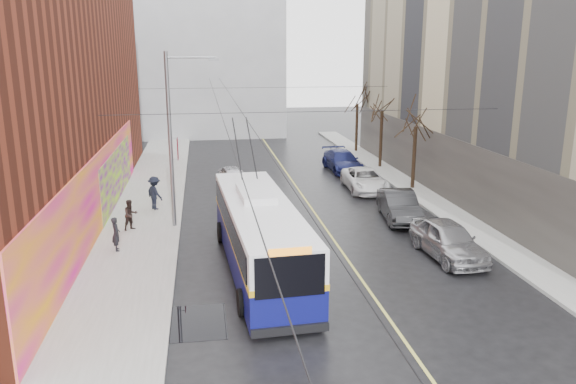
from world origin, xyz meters
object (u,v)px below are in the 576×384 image
(streetlight_pole, at_px, (173,136))
(parked_car_c, at_px, (365,180))
(trolleybus, at_px, (260,234))
(tree_near, at_px, (416,115))
(pedestrian_c, at_px, (155,193))
(parked_car_a, at_px, (448,240))
(tree_far, at_px, (358,95))
(pedestrian_a, at_px, (116,234))
(following_car, at_px, (234,177))
(parked_car_b, at_px, (399,206))
(parked_car_d, at_px, (342,161))
(pedestrian_b, at_px, (131,215))
(tree_mid, at_px, (383,101))

(streetlight_pole, xyz_separation_m, parked_car_c, (11.94, 6.27, -4.12))
(trolleybus, bearing_deg, tree_near, 44.00)
(pedestrian_c, bearing_deg, parked_car_a, -163.30)
(tree_far, distance_m, pedestrian_c, 23.83)
(tree_near, height_order, tree_far, tree_far)
(streetlight_pole, height_order, pedestrian_a, streetlight_pole)
(trolleybus, distance_m, following_car, 14.75)
(parked_car_b, bearing_deg, parked_car_a, -80.65)
(streetlight_pole, xyz_separation_m, parked_car_a, (12.14, -6.18, -4.02))
(streetlight_pole, xyz_separation_m, parked_car_b, (11.94, -0.33, -4.06))
(tree_near, xyz_separation_m, parked_car_d, (-3.20, 6.39, -4.20))
(trolleybus, bearing_deg, pedestrian_b, 131.54)
(pedestrian_a, bearing_deg, pedestrian_b, -18.97)
(following_car, height_order, pedestrian_a, pedestrian_a)
(tree_far, bearing_deg, parked_car_c, -103.12)
(trolleybus, height_order, pedestrian_b, trolleybus)
(trolleybus, height_order, parked_car_b, trolleybus)
(parked_car_b, relative_size, pedestrian_b, 3.04)
(pedestrian_b, height_order, pedestrian_c, pedestrian_c)
(trolleybus, xyz_separation_m, following_car, (-0.26, 14.73, -0.89))
(parked_car_b, bearing_deg, parked_car_d, 97.38)
(tree_near, distance_m, parked_car_d, 8.29)
(parked_car_d, xyz_separation_m, following_car, (-8.53, -4.08, -0.07))
(tree_far, bearing_deg, tree_mid, -90.00)
(tree_mid, relative_size, parked_car_d, 1.24)
(parked_car_b, distance_m, pedestrian_a, 14.87)
(trolleybus, height_order, parked_car_d, trolleybus)
(pedestrian_b, bearing_deg, pedestrian_c, 38.88)
(tree_mid, distance_m, pedestrian_c, 19.59)
(parked_car_a, xyz_separation_m, parked_car_c, (-0.20, 12.45, -0.11))
(parked_car_a, relative_size, pedestrian_a, 3.09)
(parked_car_a, relative_size, pedestrian_c, 2.55)
(tree_mid, height_order, parked_car_b, tree_mid)
(tree_far, distance_m, parked_car_d, 9.34)
(streetlight_pole, distance_m, tree_far, 25.09)
(streetlight_pole, distance_m, parked_car_c, 14.10)
(parked_car_a, bearing_deg, tree_mid, 77.84)
(pedestrian_c, bearing_deg, pedestrian_b, 127.67)
(streetlight_pole, height_order, following_car, streetlight_pole)
(tree_mid, height_order, pedestrian_a, tree_mid)
(trolleybus, distance_m, pedestrian_b, 8.50)
(tree_far, height_order, pedestrian_b, tree_far)
(pedestrian_a, relative_size, pedestrian_b, 1.00)
(following_car, relative_size, pedestrian_c, 2.19)
(pedestrian_b, bearing_deg, parked_car_b, -36.77)
(pedestrian_a, bearing_deg, parked_car_b, -91.28)
(tree_far, distance_m, pedestrian_b, 27.17)
(tree_near, bearing_deg, pedestrian_c, -170.72)
(tree_mid, distance_m, trolleybus, 22.84)
(parked_car_b, bearing_deg, streetlight_pole, -174.20)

